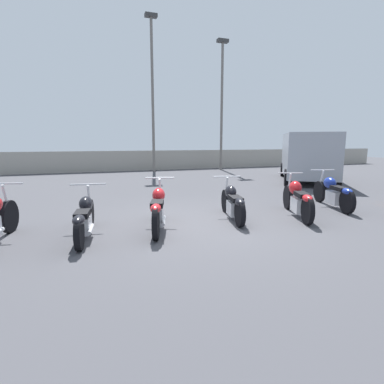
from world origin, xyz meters
TOP-DOWN VIEW (x-y plane):
  - ground_plane at (0.00, 0.00)m, footprint 60.00×60.00m
  - fence_back at (0.00, 12.82)m, footprint 40.00×0.04m
  - light_pole_left at (6.05, 11.80)m, footprint 0.70×0.35m
  - light_pole_right at (1.66, 12.04)m, footprint 0.70×0.35m
  - motorcycle_slot_1 at (-2.36, -0.17)m, footprint 0.73×2.13m
  - motorcycle_slot_2 at (-0.93, -0.14)m, footprint 0.84×2.01m
  - motorcycle_slot_3 at (0.90, 0.09)m, footprint 0.77×1.92m
  - motorcycle_slot_4 at (2.51, -0.20)m, footprint 1.02×2.10m
  - motorcycle_slot_5 at (4.08, 0.29)m, footprint 0.91×2.09m
  - parked_van at (7.33, 5.20)m, footprint 4.39×5.21m

SIDE VIEW (x-z plane):
  - ground_plane at x=0.00m, z-range 0.00..0.00m
  - motorcycle_slot_1 at x=-2.36m, z-range -0.08..0.85m
  - motorcycle_slot_3 at x=0.90m, z-range -0.08..0.87m
  - motorcycle_slot_5 at x=4.08m, z-range -0.07..0.93m
  - motorcycle_slot_2 at x=-0.93m, z-range -0.08..0.94m
  - motorcycle_slot_4 at x=2.51m, z-range -0.07..0.94m
  - fence_back at x=0.00m, z-range 0.00..1.25m
  - parked_van at x=7.33m, z-range 0.12..2.29m
  - light_pole_left at x=6.05m, z-range 0.69..8.70m
  - light_pole_right at x=1.66m, z-range 0.70..9.68m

